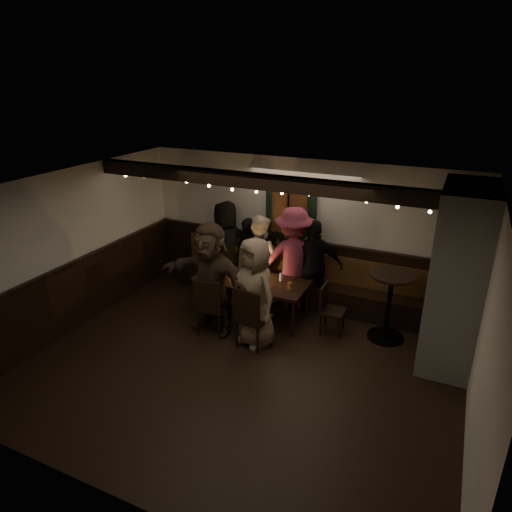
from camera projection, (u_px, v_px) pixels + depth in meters
The scene contains 13 objects.
room at pixel (343, 274), 7.00m from camera, with size 6.02×5.01×2.62m.
dining_table at pixel (251, 283), 7.75m from camera, with size 1.93×0.83×0.84m.
chair_near_left at pixel (209, 304), 7.22m from camera, with size 0.52×0.52×0.98m.
chair_near_right at pixel (250, 315), 6.85m from camera, with size 0.51×0.51×1.02m.
chair_end at pixel (329, 306), 7.34m from camera, with size 0.38×0.38×0.82m.
high_top at pixel (390, 298), 7.06m from camera, with size 0.70×0.70×1.12m.
person_a at pixel (226, 247), 8.62m from camera, with size 0.86×0.56×1.77m, color black.
person_b at pixel (248, 256), 8.53m from camera, with size 0.55×0.36×1.52m, color black.
person_c at pixel (259, 258), 8.30m from camera, with size 0.79×0.61×1.62m, color beige.
person_d at pixel (293, 259), 7.98m from camera, with size 1.20×0.69×1.85m, color maroon.
person_e at pixel (314, 266), 7.92m from camera, with size 0.97×0.40×1.66m, color black.
person_f at pixel (211, 278), 7.21m from camera, with size 1.72×0.55×1.85m, color #3E2D21.
person_g at pixel (255, 293), 6.87m from camera, with size 0.85×0.55×1.74m, color #897056.
Camera 1 is at (2.53, -4.94, 3.95)m, focal length 32.00 mm.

